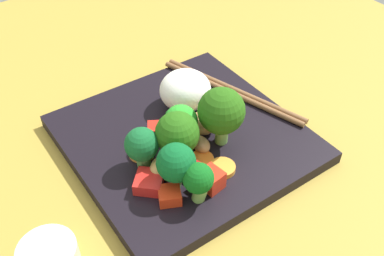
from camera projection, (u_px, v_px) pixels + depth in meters
The scene contains 23 objects.
ground_plane at pixel (185, 149), 59.63cm from camera, with size 110.00×110.00×2.00cm, color #A38732.
square_plate at pixel (184, 139), 58.39cm from camera, with size 28.15×28.15×1.73cm, color black.
rice_mound at pixel (185, 90), 60.35cm from camera, with size 7.01×6.83×5.40cm, color white.
broccoli_floret_0 at pixel (181, 122), 54.03cm from camera, with size 4.21×4.21×5.85cm.
broccoli_floret_1 at pixel (177, 134), 51.78cm from camera, with size 5.26×5.26×6.87cm.
broccoli_floret_2 at pixel (176, 163), 48.47cm from camera, with size 4.45×4.45×6.34cm.
broccoli_floret_3 at pixel (142, 146), 51.36cm from camera, with size 4.04×4.04×5.69cm.
broccoli_floret_4 at pixel (221, 112), 53.19cm from camera, with size 5.78×5.78×8.23cm.
broccoli_floret_5 at pixel (198, 180), 47.70cm from camera, with size 3.46×3.46×5.27cm.
carrot_slice_0 at pixel (202, 160), 54.03cm from camera, with size 3.01×3.01×0.46cm, color orange.
carrot_slice_1 at pixel (142, 153), 54.80cm from camera, with size 3.16×3.16×0.48cm, color orange.
carrot_slice_2 at pixel (225, 167), 53.00cm from camera, with size 3.07×3.07×0.69cm, color orange.
pepper_chunk_0 at pixel (211, 179), 50.42cm from camera, with size 2.54×2.32×2.31cm, color red.
pepper_chunk_1 at pixel (156, 129), 57.48cm from camera, with size 2.23×2.19×1.31cm, color red.
pepper_chunk_2 at pixel (170, 195), 49.23cm from camera, with size 2.46×2.40×1.47cm, color red.
pepper_chunk_3 at pixel (149, 182), 50.67cm from camera, with size 3.11×3.23×1.50cm, color red.
pepper_chunk_4 at pixel (197, 171), 51.74cm from camera, with size 2.14×1.52×1.78cm, color red.
chicken_piece_0 at pixel (203, 123), 57.35cm from camera, with size 3.69×3.50×2.73cm, color tan.
chicken_piece_1 at pixel (204, 143), 55.30cm from camera, with size 2.85×2.03×1.75cm, color tan.
chicken_piece_2 at pixel (180, 124), 57.76cm from camera, with size 2.56×2.09×1.91cm, color tan.
chicken_piece_3 at pixel (161, 167), 51.82cm from camera, with size 3.05×2.42×2.31cm, color tan.
chopstick_pair at pixel (232, 91), 64.10cm from camera, with size 8.19×23.00×0.77cm.
sauce_cup at pixel (49, 256), 44.87cm from camera, with size 6.01×6.01×2.61cm, color silver.
Camera 1 is at (-24.21, -35.11, 40.78)cm, focal length 41.88 mm.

